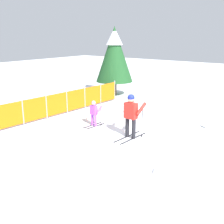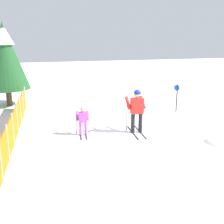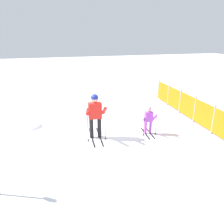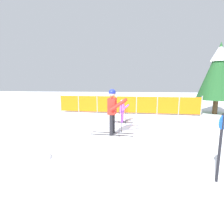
{
  "view_description": "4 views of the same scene",
  "coord_description": "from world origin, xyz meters",
  "px_view_note": "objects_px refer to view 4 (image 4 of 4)",
  "views": [
    {
      "loc": [
        -8.16,
        -5.54,
        3.75
      ],
      "look_at": [
        0.05,
        0.77,
        0.86
      ],
      "focal_mm": 45.0,
      "sensor_mm": 36.0,
      "label": 1
    },
    {
      "loc": [
        -9.44,
        3.36,
        3.59
      ],
      "look_at": [
        0.2,
        0.86,
        0.84
      ],
      "focal_mm": 45.0,
      "sensor_mm": 36.0,
      "label": 2
    },
    {
      "loc": [
        7.3,
        -1.47,
        3.64
      ],
      "look_at": [
        -0.02,
        0.59,
        0.9
      ],
      "focal_mm": 35.0,
      "sensor_mm": 36.0,
      "label": 3
    },
    {
      "loc": [
        0.86,
        -6.26,
        1.87
      ],
      "look_at": [
        -0.01,
        0.58,
        0.72
      ],
      "focal_mm": 28.0,
      "sensor_mm": 36.0,
      "label": 4
    }
  ],
  "objects_px": {
    "skier_child": "(123,109)",
    "conifer_far": "(219,70)",
    "skier_adult": "(113,108)",
    "trail_marker": "(221,140)",
    "safety_fence": "(126,104)"
  },
  "relations": [
    {
      "from": "skier_child",
      "to": "safety_fence",
      "type": "height_order",
      "value": "safety_fence"
    },
    {
      "from": "safety_fence",
      "to": "trail_marker",
      "type": "relative_size",
      "value": 6.47
    },
    {
      "from": "skier_child",
      "to": "skier_adult",
      "type": "bearing_deg",
      "value": -90.47
    },
    {
      "from": "safety_fence",
      "to": "skier_adult",
      "type": "bearing_deg",
      "value": -93.74
    },
    {
      "from": "skier_adult",
      "to": "conifer_far",
      "type": "xyz_separation_m",
      "value": [
        5.65,
        5.04,
        1.61
      ]
    },
    {
      "from": "skier_adult",
      "to": "trail_marker",
      "type": "bearing_deg",
      "value": -47.24
    },
    {
      "from": "safety_fence",
      "to": "trail_marker",
      "type": "xyz_separation_m",
      "value": [
        2.08,
        -7.22,
        0.24
      ]
    },
    {
      "from": "skier_child",
      "to": "conifer_far",
      "type": "xyz_separation_m",
      "value": [
        5.43,
        3.04,
        1.96
      ]
    },
    {
      "from": "skier_adult",
      "to": "conifer_far",
      "type": "bearing_deg",
      "value": 44.87
    },
    {
      "from": "skier_child",
      "to": "trail_marker",
      "type": "relative_size",
      "value": 0.83
    },
    {
      "from": "conifer_far",
      "to": "trail_marker",
      "type": "distance_m",
      "value": 8.73
    },
    {
      "from": "safety_fence",
      "to": "trail_marker",
      "type": "distance_m",
      "value": 7.52
    },
    {
      "from": "skier_child",
      "to": "conifer_far",
      "type": "distance_m",
      "value": 6.52
    },
    {
      "from": "skier_adult",
      "to": "trail_marker",
      "type": "xyz_separation_m",
      "value": [
        2.37,
        -2.85,
        -0.17
      ]
    },
    {
      "from": "safety_fence",
      "to": "conifer_far",
      "type": "bearing_deg",
      "value": 7.15
    }
  ]
}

